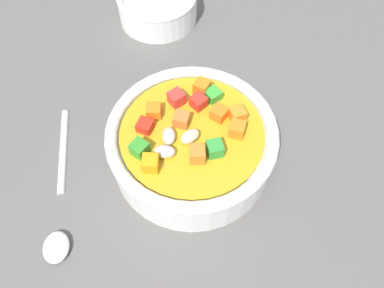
% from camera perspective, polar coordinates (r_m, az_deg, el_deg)
% --- Properties ---
extents(ground_plane, '(1.40, 1.40, 0.02)m').
position_cam_1_polar(ground_plane, '(0.42, -0.00, -2.76)').
color(ground_plane, '#565451').
extents(soup_bowl_main, '(0.18, 0.18, 0.07)m').
position_cam_1_polar(soup_bowl_main, '(0.39, -0.01, 0.24)').
color(soup_bowl_main, white).
rests_on(soup_bowl_main, ground_plane).
extents(spoon, '(0.08, 0.18, 0.01)m').
position_cam_1_polar(spoon, '(0.41, -20.05, -7.61)').
color(spoon, silver).
rests_on(spoon, ground_plane).
extents(side_bowl_small, '(0.11, 0.11, 0.04)m').
position_cam_1_polar(side_bowl_small, '(0.56, -5.41, 20.81)').
color(side_bowl_small, white).
rests_on(side_bowl_small, ground_plane).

